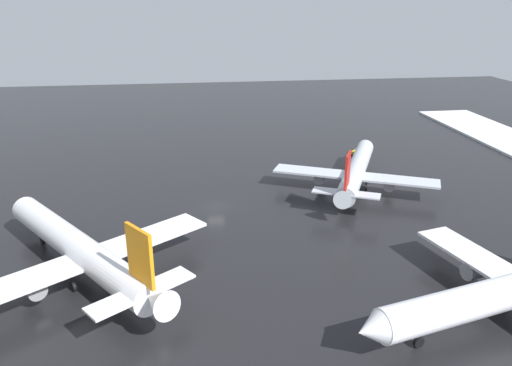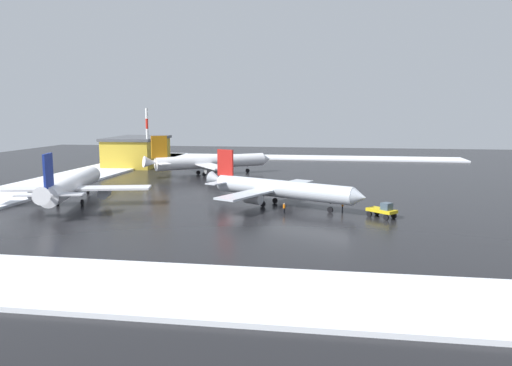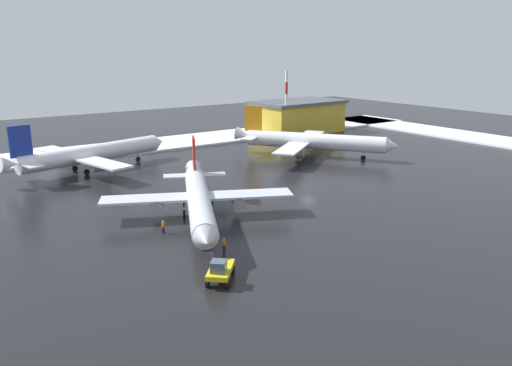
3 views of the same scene
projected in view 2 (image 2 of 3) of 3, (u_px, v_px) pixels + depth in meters
ground_plane at (270, 186)px, 112.11m from camera, size 240.00×240.00×0.00m
snow_bank_far at (64, 180)px, 119.79m from camera, size 152.00×16.00×0.48m
snow_bank_left at (294, 157)px, 177.56m from camera, size 14.00×116.00×0.48m
snow_bank_right at (179, 289)px, 46.59m from camera, size 14.00×116.00×0.48m
airplane_foreground_jet at (278, 189)px, 87.91m from camera, size 25.51×29.99×9.52m
airplane_far_rear at (209, 162)px, 130.38m from camera, size 26.47×30.51×10.59m
airplane_parked_starboard at (72, 185)px, 90.44m from camera, size 33.97×28.50×10.21m
pushback_tug at (383, 210)px, 78.49m from camera, size 4.71×4.89×2.50m
ground_crew_by_nose_gear at (284, 207)px, 82.02m from camera, size 0.36×0.36×1.71m
ground_crew_mid_apron at (343, 206)px, 83.67m from camera, size 0.36×0.36×1.71m
antenna_mast at (147, 139)px, 141.67m from camera, size 0.70×0.70×17.44m
cargo_hangar at (137, 151)px, 152.90m from camera, size 25.80×16.37×8.80m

